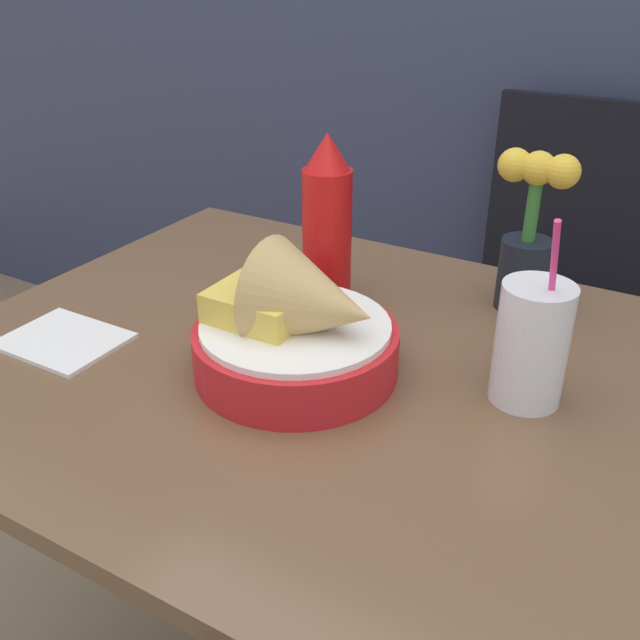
{
  "coord_description": "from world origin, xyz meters",
  "views": [
    {
      "loc": [
        0.36,
        -0.66,
        1.2
      ],
      "look_at": [
        -0.02,
        -0.01,
        0.81
      ],
      "focal_mm": 40.0,
      "sensor_mm": 36.0,
      "label": 1
    }
  ],
  "objects": [
    {
      "name": "dining_table",
      "position": [
        0.0,
        0.0,
        0.63
      ],
      "size": [
        0.99,
        0.76,
        0.75
      ],
      "color": "brown",
      "rests_on": "ground_plane"
    },
    {
      "name": "chair_far_window",
      "position": [
        0.1,
        0.83,
        0.54
      ],
      "size": [
        0.4,
        0.4,
        0.93
      ],
      "color": "black",
      "rests_on": "ground_plane"
    },
    {
      "name": "food_basket",
      "position": [
        -0.02,
        -0.04,
        0.81
      ],
      "size": [
        0.24,
        0.24,
        0.16
      ],
      "color": "red",
      "rests_on": "dining_table"
    },
    {
      "name": "ketchup_bottle",
      "position": [
        -0.1,
        0.15,
        0.87
      ],
      "size": [
        0.07,
        0.07,
        0.24
      ],
      "color": "red",
      "rests_on": "dining_table"
    },
    {
      "name": "drink_cup",
      "position": [
        0.22,
        0.04,
        0.82
      ],
      "size": [
        0.08,
        0.08,
        0.22
      ],
      "color": "silver",
      "rests_on": "dining_table"
    },
    {
      "name": "flower_vase",
      "position": [
        0.15,
        0.26,
        0.85
      ],
      "size": [
        0.11,
        0.07,
        0.22
      ],
      "color": "black",
      "rests_on": "dining_table"
    },
    {
      "name": "napkin",
      "position": [
        -0.33,
        -0.13,
        0.75
      ],
      "size": [
        0.15,
        0.12,
        0.01
      ],
      "color": "white",
      "rests_on": "dining_table"
    }
  ]
}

